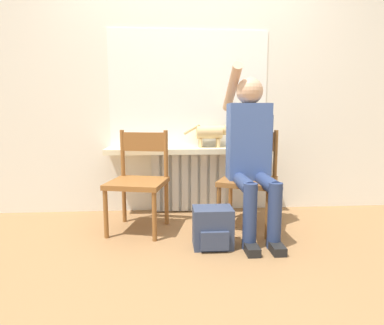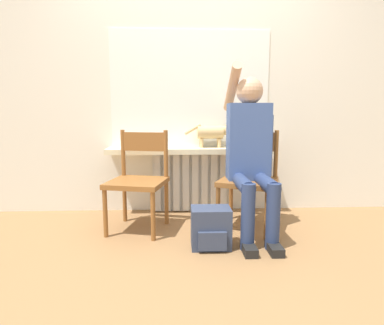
{
  "view_description": "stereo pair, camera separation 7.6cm",
  "coord_description": "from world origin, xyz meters",
  "px_view_note": "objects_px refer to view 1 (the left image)",
  "views": [
    {
      "loc": [
        -0.2,
        -1.97,
        0.96
      ],
      "look_at": [
        0.0,
        0.77,
        0.55
      ],
      "focal_mm": 30.0,
      "sensor_mm": 36.0,
      "label": 1
    },
    {
      "loc": [
        -0.12,
        -1.98,
        0.96
      ],
      "look_at": [
        0.0,
        0.77,
        0.55
      ],
      "focal_mm": 30.0,
      "sensor_mm": 36.0,
      "label": 2
    }
  ],
  "objects_px": {
    "chair_right": "(249,178)",
    "cat": "(211,133)",
    "chair_left": "(139,179)",
    "person": "(251,148)",
    "backpack": "(213,228)"
  },
  "relations": [
    {
      "from": "chair_right",
      "to": "cat",
      "type": "relative_size",
      "value": 1.86
    },
    {
      "from": "chair_left",
      "to": "person",
      "type": "height_order",
      "value": "person"
    },
    {
      "from": "chair_left",
      "to": "backpack",
      "type": "distance_m",
      "value": 0.76
    },
    {
      "from": "person",
      "to": "cat",
      "type": "xyz_separation_m",
      "value": [
        -0.25,
        0.56,
        0.1
      ]
    },
    {
      "from": "chair_left",
      "to": "backpack",
      "type": "height_order",
      "value": "chair_left"
    },
    {
      "from": "chair_right",
      "to": "person",
      "type": "height_order",
      "value": "person"
    },
    {
      "from": "backpack",
      "to": "chair_left",
      "type": "bearing_deg",
      "value": 143.59
    },
    {
      "from": "cat",
      "to": "backpack",
      "type": "distance_m",
      "value": 1.08
    },
    {
      "from": "cat",
      "to": "person",
      "type": "bearing_deg",
      "value": -65.67
    },
    {
      "from": "cat",
      "to": "chair_right",
      "type": "bearing_deg",
      "value": -59.16
    },
    {
      "from": "chair_left",
      "to": "cat",
      "type": "distance_m",
      "value": 0.87
    },
    {
      "from": "chair_right",
      "to": "cat",
      "type": "xyz_separation_m",
      "value": [
        -0.27,
        0.45,
        0.36
      ]
    },
    {
      "from": "chair_left",
      "to": "cat",
      "type": "xyz_separation_m",
      "value": [
        0.66,
        0.45,
        0.36
      ]
    },
    {
      "from": "person",
      "to": "cat",
      "type": "height_order",
      "value": "person"
    },
    {
      "from": "chair_left",
      "to": "backpack",
      "type": "xyz_separation_m",
      "value": [
        0.56,
        -0.42,
        -0.29
      ]
    }
  ]
}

